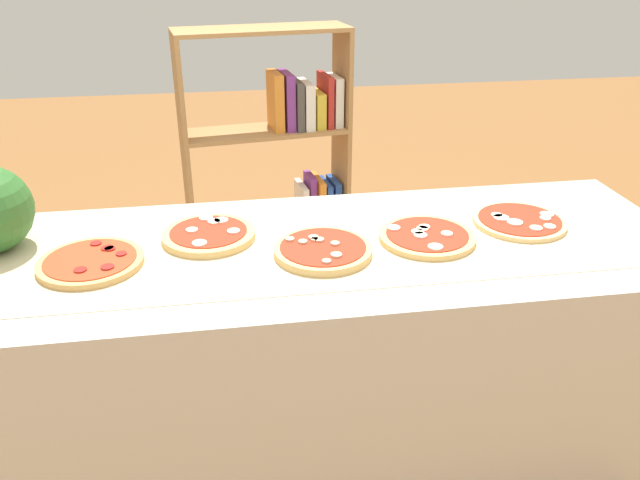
# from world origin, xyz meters

# --- Properties ---
(ground_plane) EXTENTS (12.00, 12.00, 0.00)m
(ground_plane) POSITION_xyz_m (0.00, 0.00, 0.00)
(ground_plane) COLOR brown
(counter) EXTENTS (2.15, 0.76, 0.91)m
(counter) POSITION_xyz_m (0.00, 0.00, 0.46)
(counter) COLOR beige
(counter) RESTS_ON ground_plane
(parchment_paper) EXTENTS (1.83, 0.52, 0.00)m
(parchment_paper) POSITION_xyz_m (0.00, 0.00, 0.91)
(parchment_paper) COLOR beige
(parchment_paper) RESTS_ON counter
(pizza_pepperoni_0) EXTENTS (0.28, 0.28, 0.02)m
(pizza_pepperoni_0) POSITION_xyz_m (-0.63, -0.02, 0.92)
(pizza_pepperoni_0) COLOR tan
(pizza_pepperoni_0) RESTS_ON parchment_paper
(pizza_mozzarella_1) EXTENTS (0.27, 0.27, 0.03)m
(pizza_mozzarella_1) POSITION_xyz_m (-0.31, 0.10, 0.93)
(pizza_mozzarella_1) COLOR #DBB26B
(pizza_mozzarella_1) RESTS_ON parchment_paper
(pizza_mushroom_2) EXTENTS (0.27, 0.27, 0.03)m
(pizza_mushroom_2) POSITION_xyz_m (-0.00, -0.05, 0.93)
(pizza_mushroom_2) COLOR #DBB26B
(pizza_mushroom_2) RESTS_ON parchment_paper
(pizza_mozzarella_3) EXTENTS (0.28, 0.28, 0.03)m
(pizza_mozzarella_3) POSITION_xyz_m (0.31, -0.01, 0.92)
(pizza_mozzarella_3) COLOR #DBB26B
(pizza_mozzarella_3) RESTS_ON parchment_paper
(pizza_mozzarella_4) EXTENTS (0.28, 0.28, 0.02)m
(pizza_mozzarella_4) POSITION_xyz_m (0.63, 0.05, 0.92)
(pizza_mozzarella_4) COLOR #E5C17F
(pizza_mozzarella_4) RESTS_ON parchment_paper
(bookshelf) EXTENTS (0.78, 0.35, 1.35)m
(bookshelf) POSITION_xyz_m (0.03, 1.23, 0.70)
(bookshelf) COLOR #A87A47
(bookshelf) RESTS_ON ground_plane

